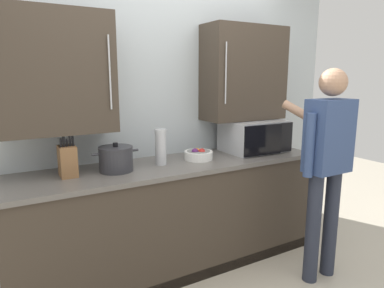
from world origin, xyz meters
The scene contains 8 objects.
back_wall_tiled centered at (0.00, 1.22, 1.36)m, with size 3.81×0.44×2.51m.
counter_unit centered at (0.00, 0.92, 0.45)m, with size 2.54×0.63×0.90m.
microwave_oven centered at (0.83, 0.96, 1.04)m, with size 0.54×0.43×0.28m.
stock_pot centered at (-0.45, 0.93, 0.99)m, with size 0.34×0.25×0.21m.
fruit_bowl centered at (0.25, 0.93, 0.94)m, with size 0.23×0.23×0.10m.
thermos_flask centered at (-0.09, 0.93, 1.04)m, with size 0.09×0.09×0.28m.
knife_block centered at (-0.78, 0.96, 1.01)m, with size 0.11×0.15×0.29m.
person_figure centered at (0.94, 0.23, 0.98)m, with size 0.44×0.55×1.63m.
Camera 1 is at (-1.17, -1.44, 1.58)m, focal length 32.10 mm.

